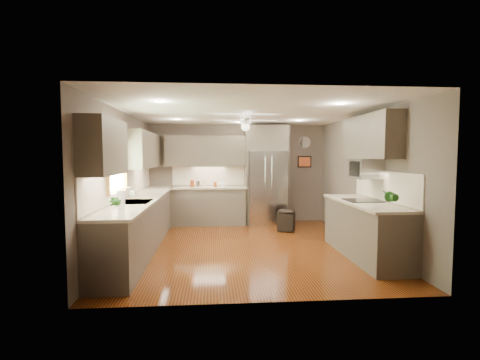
{
  "coord_description": "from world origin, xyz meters",
  "views": [
    {
      "loc": [
        -0.64,
        -6.4,
        1.71
      ],
      "look_at": [
        -0.08,
        0.6,
        1.21
      ],
      "focal_mm": 26.0,
      "sensor_mm": 36.0,
      "label": 1
    }
  ],
  "objects": [
    {
      "name": "canister_a",
      "position": [
        -1.14,
        2.21,
        1.02
      ],
      "size": [
        0.12,
        0.12,
        0.16
      ],
      "primitive_type": "cylinder",
      "rotation": [
        0.0,
        0.0,
        0.26
      ],
      "color": "#90320F",
      "rests_on": "back_run"
    },
    {
      "name": "wall_right",
      "position": [
        2.25,
        0.0,
        1.25
      ],
      "size": [
        0.0,
        5.0,
        5.0
      ],
      "primitive_type": "plane",
      "rotation": [
        1.57,
        0.0,
        -1.57
      ],
      "color": "brown",
      "rests_on": "ground"
    },
    {
      "name": "sink",
      "position": [
        -1.93,
        -0.5,
        0.91
      ],
      "size": [
        0.5,
        0.7,
        0.32
      ],
      "color": "silver",
      "rests_on": "left_run"
    },
    {
      "name": "paper_towel",
      "position": [
        -1.94,
        -1.36,
        1.08
      ],
      "size": [
        0.11,
        0.11,
        0.28
      ],
      "color": "white",
      "rests_on": "left_run"
    },
    {
      "name": "potted_plant_right",
      "position": [
        1.91,
        -1.59,
        1.12
      ],
      "size": [
        0.21,
        0.18,
        0.36
      ],
      "primitive_type": "imported",
      "rotation": [
        0.0,
        0.0,
        0.11
      ],
      "color": "#24621C",
      "rests_on": "right_run"
    },
    {
      "name": "canister_c",
      "position": [
        -0.84,
        2.21,
        1.03
      ],
      "size": [
        0.11,
        0.11,
        0.16
      ],
      "primitive_type": "cylinder",
      "rotation": [
        0.0,
        0.0,
        -0.08
      ],
      "color": "beige",
      "rests_on": "back_run"
    },
    {
      "name": "left_run",
      "position": [
        -1.95,
        0.15,
        0.48
      ],
      "size": [
        0.65,
        4.7,
        1.45
      ],
      "color": "#4A4036",
      "rests_on": "ground"
    },
    {
      "name": "right_run",
      "position": [
        1.93,
        -0.8,
        0.48
      ],
      "size": [
        0.7,
        2.2,
        1.45
      ],
      "color": "#4A4036",
      "rests_on": "ground"
    },
    {
      "name": "recessed_lights",
      "position": [
        -0.04,
        0.4,
        2.49
      ],
      "size": [
        2.84,
        3.14,
        0.01
      ],
      "color": "white",
      "rests_on": "ceiling"
    },
    {
      "name": "microwave",
      "position": [
        2.03,
        -0.55,
        1.48
      ],
      "size": [
        0.43,
        0.55,
        0.34
      ],
      "color": "silver",
      "rests_on": "wall_right"
    },
    {
      "name": "uppers",
      "position": [
        -0.74,
        0.71,
        1.87
      ],
      "size": [
        4.5,
        4.7,
        0.95
      ],
      "color": "#4A4036",
      "rests_on": "wall_left"
    },
    {
      "name": "canister_d",
      "position": [
        -0.57,
        2.2,
        1.0
      ],
      "size": [
        0.08,
        0.08,
        0.12
      ],
      "primitive_type": "cylinder",
      "rotation": [
        0.0,
        0.0,
        0.09
      ],
      "color": "#90320F",
      "rests_on": "back_run"
    },
    {
      "name": "wall_back",
      "position": [
        0.0,
        2.5,
        1.25
      ],
      "size": [
        4.5,
        0.0,
        4.5
      ],
      "primitive_type": "plane",
      "rotation": [
        1.57,
        0.0,
        0.0
      ],
      "color": "brown",
      "rests_on": "ground"
    },
    {
      "name": "wall_clock",
      "position": [
        1.75,
        2.48,
        2.05
      ],
      "size": [
        0.3,
        0.03,
        0.3
      ],
      "color": "white",
      "rests_on": "wall_back"
    },
    {
      "name": "framed_print",
      "position": [
        1.75,
        2.48,
        1.55
      ],
      "size": [
        0.36,
        0.03,
        0.3
      ],
      "color": "black",
      "rests_on": "wall_back"
    },
    {
      "name": "ceiling_fan",
      "position": [
        -0.0,
        0.3,
        2.33
      ],
      "size": [
        1.18,
        1.18,
        0.32
      ],
      "color": "white",
      "rests_on": "ceiling"
    },
    {
      "name": "ceiling",
      "position": [
        0.0,
        0.0,
        2.5
      ],
      "size": [
        5.0,
        5.0,
        0.0
      ],
      "primitive_type": "plane",
      "rotation": [
        3.14,
        0.0,
        0.0
      ],
      "color": "white",
      "rests_on": "ground"
    },
    {
      "name": "bowl",
      "position": [
        -0.39,
        2.21,
        0.96
      ],
      "size": [
        0.24,
        0.24,
        0.05
      ],
      "primitive_type": "imported",
      "rotation": [
        0.0,
        0.0,
        -0.27
      ],
      "color": "beige",
      "rests_on": "back_run"
    },
    {
      "name": "stool",
      "position": [
        1.02,
        1.25,
        0.24
      ],
      "size": [
        0.46,
        0.46,
        0.45
      ],
      "color": "black",
      "rests_on": "ground"
    },
    {
      "name": "floor",
      "position": [
        0.0,
        0.0,
        0.0
      ],
      "size": [
        5.0,
        5.0,
        0.0
      ],
      "primitive_type": "plane",
      "color": "#441709",
      "rests_on": "ground"
    },
    {
      "name": "soap_bottle",
      "position": [
        -2.06,
        -0.09,
        1.03
      ],
      "size": [
        0.09,
        0.1,
        0.18
      ],
      "primitive_type": "imported",
      "rotation": [
        0.0,
        0.0,
        0.15
      ],
      "color": "white",
      "rests_on": "left_run"
    },
    {
      "name": "refrigerator",
      "position": [
        0.7,
        2.16,
        1.19
      ],
      "size": [
        1.06,
        0.75,
        2.45
      ],
      "color": "silver",
      "rests_on": "ground"
    },
    {
      "name": "canister_b",
      "position": [
        -0.99,
        2.21,
        1.01
      ],
      "size": [
        0.11,
        0.11,
        0.16
      ],
      "primitive_type": "cylinder",
      "rotation": [
        0.0,
        0.0,
        0.08
      ],
      "color": "silver",
      "rests_on": "back_run"
    },
    {
      "name": "back_run",
      "position": [
        -0.72,
        2.2,
        0.48
      ],
      "size": [
        1.85,
        0.65,
        1.45
      ],
      "color": "#4A4036",
      "rests_on": "ground"
    },
    {
      "name": "potted_plant_left",
      "position": [
        -1.94,
        -1.68,
        1.09
      ],
      "size": [
        0.19,
        0.16,
        0.31
      ],
      "primitive_type": "imported",
      "rotation": [
        0.0,
        0.0,
        0.36
      ],
      "color": "#24621C",
      "rests_on": "left_run"
    },
    {
      "name": "wall_left",
      "position": [
        -2.25,
        0.0,
        1.25
      ],
      "size": [
        0.0,
        5.0,
        5.0
      ],
      "primitive_type": "plane",
      "rotation": [
        1.57,
        0.0,
        1.57
      ],
      "color": "brown",
      "rests_on": "ground"
    },
    {
      "name": "window",
      "position": [
        -2.22,
        -0.5,
        1.55
      ],
      "size": [
        0.05,
        1.12,
        0.92
      ],
      "color": "#BFF2B2",
      "rests_on": "wall_left"
    },
    {
      "name": "wall_front",
      "position": [
        0.0,
        -2.5,
        1.25
      ],
      "size": [
        4.5,
        0.0,
        4.5
      ],
      "primitive_type": "plane",
      "rotation": [
        -1.57,
        0.0,
        0.0
      ],
      "color": "brown",
      "rests_on": "ground"
    }
  ]
}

